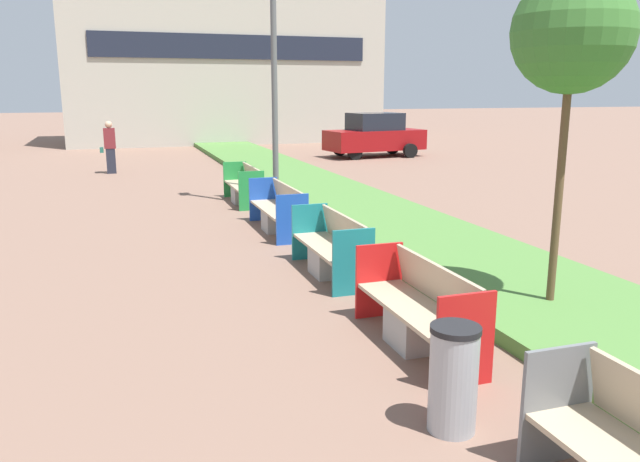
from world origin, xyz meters
name	(u,v)px	position (x,y,z in m)	size (l,w,h in m)	color
planter_grass_strip	(404,231)	(3.20, 12.00, 0.09)	(2.80, 120.00, 0.18)	#4C7A38
building_backdrop	(222,59)	(4.00, 37.08, 4.49)	(16.60, 7.17, 8.97)	#B2AD9E
bench_red_frame	(419,315)	(0.94, 6.99, 0.37)	(0.65, 2.08, 0.94)	#9E9B96
bench_teal_frame	(332,252)	(0.94, 9.90, 0.37)	(0.65, 2.07, 0.94)	#9E9B96
bench_blue_frame	(279,213)	(0.94, 13.15, 0.38)	(0.65, 2.38, 0.94)	#9E9B96
bench_green_frame	(244,189)	(0.94, 16.56, 0.37)	(0.65, 2.13, 0.94)	#9E9B96
litter_bin	(453,378)	(0.39, 5.32, 0.46)	(0.42, 0.42, 0.92)	#9EA0A5
street_lamp_post	(273,24)	(1.55, 15.72, 4.29)	(0.24, 0.44, 7.81)	#56595B
sapling_tree_near	(572,34)	(3.03, 7.43, 3.43)	(1.42, 1.42, 4.16)	brown
pedestrian_walking	(110,147)	(-2.25, 23.71, 0.91)	(0.53, 0.24, 1.78)	#232633
parked_car_distant	(375,135)	(8.55, 25.97, 0.91)	(4.40, 2.32, 1.86)	maroon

